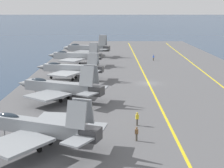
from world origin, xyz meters
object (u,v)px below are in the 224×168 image
object	(u,v)px
parked_jet_fourth	(71,68)
crew_blue_vest	(154,57)
crew_yellow_vest	(137,118)
crew_brown_vest	(137,133)
parked_jet_third	(60,87)
parked_jet_sixth	(87,48)
parked_jet_second	(39,127)
parked_jet_fifth	(76,56)

from	to	relation	value
parked_jet_fourth	crew_blue_vest	size ratio (longest dim) A/B	8.58
crew_yellow_vest	crew_blue_vest	bearing A→B (deg)	-8.85
crew_brown_vest	crew_blue_vest	size ratio (longest dim) A/B	0.97
parked_jet_third	parked_jet_sixth	world-z (taller)	parked_jet_sixth
parked_jet_sixth	parked_jet_third	bearing A→B (deg)	179.39
parked_jet_second	crew_yellow_vest	world-z (taller)	parked_jet_second
parked_jet_second	parked_jet_third	bearing A→B (deg)	1.88
parked_jet_fifth	crew_brown_vest	world-z (taller)	parked_jet_fifth
parked_jet_third	parked_jet_second	bearing A→B (deg)	-178.12
parked_jet_fourth	crew_blue_vest	world-z (taller)	parked_jet_fourth
parked_jet_fifth	parked_jet_sixth	size ratio (longest dim) A/B	0.97
crew_brown_vest	parked_jet_fifth	bearing A→B (deg)	13.08
parked_jet_third	crew_brown_vest	bearing A→B (deg)	-147.53
parked_jet_second	crew_yellow_vest	xyz separation A→B (m)	(7.34, -11.26, -1.39)
parked_jet_fifth	crew_blue_vest	world-z (taller)	parked_jet_fifth
parked_jet_fourth	parked_jet_sixth	size ratio (longest dim) A/B	0.97
parked_jet_third	parked_jet_fourth	world-z (taller)	parked_jet_third
parked_jet_third	parked_jet_fourth	distance (m)	17.32
parked_jet_fifth	parked_jet_sixth	distance (m)	18.30
crew_brown_vest	crew_blue_vest	world-z (taller)	crew_blue_vest
parked_jet_second	parked_jet_fifth	bearing A→B (deg)	1.83
parked_jet_third	parked_jet_fifth	size ratio (longest dim) A/B	1.07
parked_jet_fourth	parked_jet_third	bearing A→B (deg)	-179.29
parked_jet_sixth	crew_brown_vest	xyz separation A→B (m)	(-72.47, -10.88, -1.75)
parked_jet_fourth	parked_jet_sixth	distance (m)	37.15
parked_jet_fourth	crew_yellow_vest	distance (m)	32.35
parked_jet_fourth	parked_jet_second	bearing A→B (deg)	-178.66
crew_brown_vest	parked_jet_second	bearing A→B (deg)	100.38
parked_jet_sixth	crew_brown_vest	distance (m)	73.30
parked_jet_fourth	parked_jet_sixth	bearing A→B (deg)	-1.23
parked_jet_fifth	parked_jet_second	bearing A→B (deg)	-178.17
parked_jet_second	crew_yellow_vest	size ratio (longest dim) A/B	8.48
crew_brown_vest	parked_jet_sixth	bearing A→B (deg)	8.54
parked_jet_fifth	crew_brown_vest	xyz separation A→B (m)	(-54.25, -12.60, -1.66)
parked_jet_second	parked_jet_fourth	world-z (taller)	parked_jet_second
parked_jet_third	crew_blue_vest	bearing A→B (deg)	-24.68
crew_blue_vest	parked_jet_fourth	bearing A→B (deg)	143.23
parked_jet_fifth	crew_yellow_vest	xyz separation A→B (m)	(-48.89, -13.06, -1.60)
parked_jet_third	crew_blue_vest	xyz separation A→B (m)	(45.69, -20.99, -1.30)
parked_jet_second	crew_blue_vest	xyz separation A→B (m)	(65.67, -20.34, -1.41)
crew_yellow_vest	parked_jet_sixth	bearing A→B (deg)	9.58
parked_jet_third	parked_jet_fourth	size ratio (longest dim) A/B	1.08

